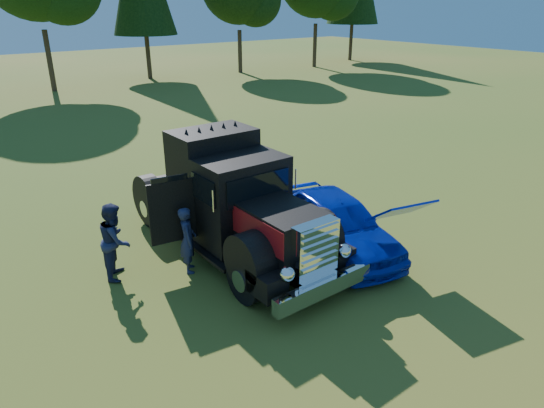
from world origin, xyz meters
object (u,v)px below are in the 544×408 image
(diamond_t_truck, at_px, (233,205))
(hotrod_coupe, at_px, (336,222))
(spectator_far, at_px, (115,240))
(spectator_near, at_px, (188,240))

(diamond_t_truck, relative_size, hotrod_coupe, 1.52)
(spectator_far, bearing_deg, spectator_near, -90.23)
(hotrod_coupe, bearing_deg, spectator_near, 159.33)
(spectator_far, bearing_deg, diamond_t_truck, -72.64)
(hotrod_coupe, xyz_separation_m, spectator_near, (-3.52, 1.33, 0.06))
(hotrod_coupe, height_order, spectator_far, hotrod_coupe)
(diamond_t_truck, height_order, spectator_near, diamond_t_truck)
(spectator_near, bearing_deg, diamond_t_truck, -58.25)
(diamond_t_truck, distance_m, spectator_near, 1.48)
(diamond_t_truck, height_order, hotrod_coupe, diamond_t_truck)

